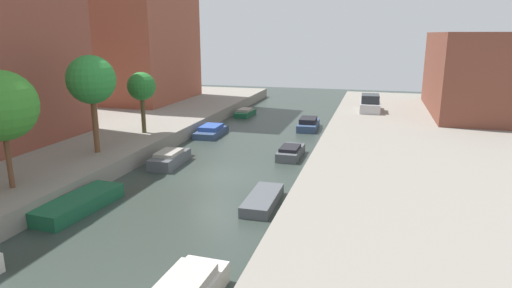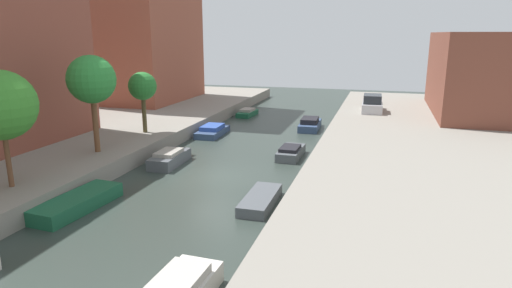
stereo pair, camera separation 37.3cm
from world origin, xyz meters
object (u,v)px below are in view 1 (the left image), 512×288
Objects in this scene: moored_boat_left_4 at (211,131)px; moored_boat_right_4 at (308,124)px; parked_car at (370,104)px; street_tree_3 at (141,87)px; moored_boat_left_5 at (245,113)px; moored_boat_left_2 at (79,204)px; moored_boat_left_3 at (170,159)px; low_block_right at (494,74)px; street_tree_1 at (1,106)px; moored_boat_right_3 at (291,152)px; street_tree_2 at (91,80)px; moored_boat_right_2 at (263,200)px.

moored_boat_left_4 is 0.99× the size of moored_boat_right_4.
street_tree_3 is at bearing -138.68° from parked_car.
moored_boat_right_4 is (-4.82, -4.37, -1.23)m from parked_car.
parked_car reaches higher than moored_boat_left_5.
moored_boat_left_4 is at bearing 54.17° from street_tree_3.
street_tree_3 is at bearing -125.83° from moored_boat_left_4.
moored_boat_left_2 is 1.34× the size of moored_boat_left_3.
low_block_right reaches higher than street_tree_1.
moored_boat_left_3 is (-21.39, -18.57, -4.03)m from low_block_right.
moored_boat_left_3 is at bearing -123.77° from parked_car.
low_block_right is at bearing 45.47° from moored_boat_right_3.
street_tree_2 reaches higher than street_tree_1.
moored_boat_right_4 is at bearing 40.88° from street_tree_3.
low_block_right is at bearing 30.64° from street_tree_3.
street_tree_1 is 6.36m from street_tree_2.
moored_boat_right_3 is (7.05, -13.22, 0.04)m from moored_boat_left_5.
low_block_right is 3.56× the size of street_tree_3.
moored_boat_left_5 is at bearing 89.01° from moored_boat_left_4.
parked_car reaches higher than moored_boat_left_4.
street_tree_1 is at bearing -90.00° from street_tree_2.
moored_boat_left_2 is 24.41m from moored_boat_left_5.
street_tree_3 is 14.16m from moored_boat_left_5.
moored_boat_right_4 is (10.22, 14.27, -4.78)m from street_tree_2.
moored_boat_left_3 is 16.88m from moored_boat_left_5.
street_tree_3 reaches higher than moored_boat_left_2.
moored_boat_right_3 is (7.48, 11.19, 0.01)m from moored_boat_left_2.
street_tree_2 reaches higher than street_tree_3.
moored_boat_left_2 is 8.30m from moored_boat_right_2.
moored_boat_left_3 is (3.73, 8.08, -4.32)m from street_tree_1.
street_tree_1 reaches higher than moored_boat_left_4.
moored_boat_left_5 is at bearing 91.11° from moored_boat_left_3.
moored_boat_right_4 is (6.49, 12.54, 0.01)m from moored_boat_left_3.
moored_boat_left_2 is at bearing -123.76° from moored_boat_right_3.
street_tree_2 is 12.73m from moored_boat_right_3.
street_tree_3 is 14.19m from moored_boat_right_2.
moored_boat_left_2 is 13.46m from moored_boat_right_3.
parked_car is (15.04, 18.65, -3.56)m from street_tree_2.
low_block_right is at bearing 40.96° from moored_boat_left_3.
moored_boat_left_4 is (-0.48, 8.20, -0.06)m from moored_boat_left_3.
parked_car is at bearing 78.80° from moored_boat_right_2.
street_tree_2 is at bearing 90.00° from street_tree_1.
street_tree_3 reaches higher than moored_boat_left_4.
moored_boat_left_5 is at bearing 118.07° from moored_boat_right_3.
street_tree_2 is (-25.13, -20.31, 0.76)m from low_block_right.
moored_boat_right_4 is (6.97, 4.34, 0.07)m from moored_boat_left_4.
street_tree_1 is 1.25× the size of street_tree_3.
moored_boat_right_2 is (7.51, -12.87, -0.09)m from moored_boat_left_4.
moored_boat_left_3 is 7.66m from moored_boat_right_3.
moored_boat_right_2 is at bearing -33.61° from moored_boat_left_3.
low_block_right is at bearing 4.46° from moored_boat_left_5.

